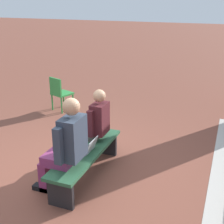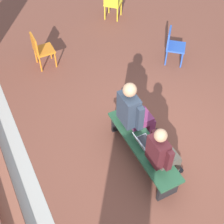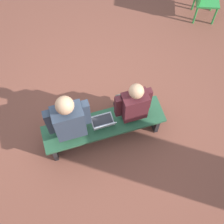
% 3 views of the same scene
% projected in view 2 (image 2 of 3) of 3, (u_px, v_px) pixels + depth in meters
% --- Properties ---
extents(ground_plane, '(60.00, 60.00, 0.00)m').
position_uv_depth(ground_plane, '(158.00, 150.00, 5.72)').
color(ground_plane, brown).
extents(concrete_strip, '(6.60, 0.40, 0.01)m').
position_uv_depth(concrete_strip, '(34.00, 206.00, 4.98)').
color(concrete_strip, '#B7B2A8').
rests_on(concrete_strip, ground).
extents(bench, '(1.80, 0.44, 0.45)m').
position_uv_depth(bench, '(143.00, 147.00, 5.33)').
color(bench, '#285638').
rests_on(bench, ground).
extents(person_student, '(0.51, 0.65, 1.30)m').
position_uv_depth(person_student, '(163.00, 153.00, 4.83)').
color(person_student, '#4C473D').
rests_on(person_student, ground).
extents(person_adult, '(0.60, 0.76, 1.44)m').
position_uv_depth(person_adult, '(134.00, 112.00, 5.34)').
color(person_adult, '#7F2D5B').
rests_on(person_adult, ground).
extents(laptop, '(0.32, 0.29, 0.21)m').
position_uv_depth(laptop, '(143.00, 142.00, 5.22)').
color(laptop, '#9EA0A5').
rests_on(laptop, bench).
extents(plastic_chair_near_bench_right, '(0.59, 0.59, 0.84)m').
position_uv_depth(plastic_chair_near_bench_right, '(173.00, 44.00, 7.11)').
color(plastic_chair_near_bench_right, '#2D56B7').
rests_on(plastic_chair_near_bench_right, ground).
extents(plastic_chair_foreground, '(0.59, 0.59, 0.84)m').
position_uv_depth(plastic_chair_foreground, '(112.00, 2.00, 8.39)').
color(plastic_chair_foreground, gold).
rests_on(plastic_chair_foreground, ground).
extents(plastic_chair_near_bench_left, '(0.42, 0.42, 0.84)m').
position_uv_depth(plastic_chair_near_bench_left, '(40.00, 49.00, 7.00)').
color(plastic_chair_near_bench_left, orange).
rests_on(plastic_chair_near_bench_left, ground).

